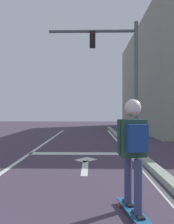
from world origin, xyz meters
TOP-DOWN VIEW (x-y plane):
  - lane_line_center at (-0.72, 6.00)m, footprint 0.12×20.00m
  - lane_line_curbside at (2.67, 6.00)m, footprint 0.12×20.00m
  - stop_bar at (1.05, 7.48)m, footprint 3.54×0.40m
  - lane_arrow_stem at (1.22, 5.75)m, footprint 0.16×1.40m
  - lane_arrow_head at (1.22, 6.60)m, footprint 0.71×0.71m
  - curb_strip at (2.92, 6.00)m, footprint 0.24×24.00m
  - skateboard at (1.96, 3.35)m, footprint 0.35×0.85m
  - skater at (1.96, 3.34)m, footprint 0.42×0.59m
  - traffic_signal_mast at (2.50, 8.98)m, footprint 3.70×0.34m

SIDE VIEW (x-z plane):
  - lane_line_center at x=-0.72m, z-range 0.00..0.01m
  - lane_line_curbside at x=2.67m, z-range 0.00..0.01m
  - stop_bar at x=1.05m, z-range 0.00..0.01m
  - lane_arrow_stem at x=1.22m, z-range 0.00..0.01m
  - lane_arrow_head at x=1.22m, z-range 0.00..0.01m
  - skateboard at x=1.96m, z-range 0.03..0.11m
  - curb_strip at x=2.92m, z-range 0.00..0.14m
  - skater at x=1.96m, z-range 0.27..1.81m
  - traffic_signal_mast at x=2.50m, z-range 0.86..6.03m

